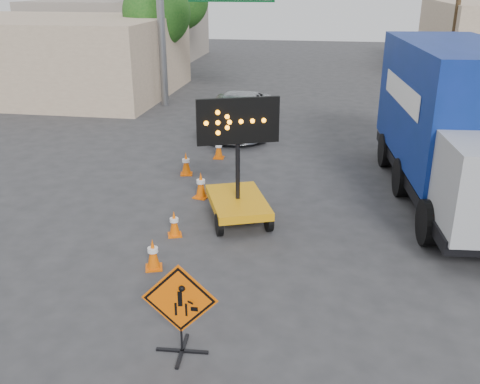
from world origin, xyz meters
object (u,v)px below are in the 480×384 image
(construction_sign, at_px, (180,307))
(arrow_board, at_px, (238,195))
(pickup_truck, at_px, (239,113))
(box_truck, at_px, (455,132))

(construction_sign, distance_m, arrow_board, 5.41)
(arrow_board, distance_m, pickup_truck, 8.77)
(construction_sign, bearing_deg, box_truck, 51.07)
(pickup_truck, height_order, box_truck, box_truck)
(construction_sign, distance_m, box_truck, 9.83)
(arrow_board, bearing_deg, box_truck, 3.23)
(construction_sign, relative_size, pickup_truck, 0.30)
(construction_sign, bearing_deg, pickup_truck, 92.21)
(arrow_board, xyz_separation_m, box_truck, (5.63, 2.57, 1.21))
(construction_sign, height_order, box_truck, box_truck)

